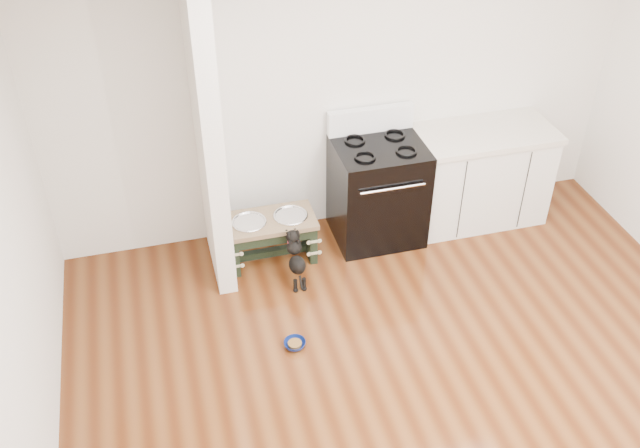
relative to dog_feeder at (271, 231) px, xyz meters
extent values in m
plane|color=#49200D|center=(0.74, -2.05, -0.30)|extent=(5.00, 5.00, 0.00)
plane|color=silver|center=(0.74, 0.45, 1.05)|extent=(5.00, 0.00, 5.00)
plane|color=white|center=(0.74, -2.05, 2.40)|extent=(5.00, 5.00, 0.00)
cube|color=silver|center=(-0.44, 0.05, 1.05)|extent=(0.15, 0.80, 2.70)
cube|color=black|center=(0.99, 0.10, 0.16)|extent=(0.76, 0.65, 0.92)
cube|color=black|center=(0.99, -0.21, 0.10)|extent=(0.58, 0.02, 0.50)
cylinder|color=silver|center=(0.99, -0.25, 0.42)|extent=(0.56, 0.02, 0.02)
cube|color=white|center=(0.99, 0.38, 0.73)|extent=(0.76, 0.08, 0.22)
torus|color=black|center=(0.81, -0.04, 0.63)|extent=(0.18, 0.18, 0.02)
torus|color=black|center=(1.17, -0.04, 0.63)|extent=(0.18, 0.18, 0.02)
torus|color=black|center=(0.81, 0.24, 0.63)|extent=(0.18, 0.18, 0.02)
torus|color=black|center=(1.17, 0.24, 0.63)|extent=(0.18, 0.18, 0.02)
cube|color=silver|center=(1.97, 0.13, 0.13)|extent=(1.20, 0.60, 0.86)
cube|color=beige|center=(1.97, 0.13, 0.59)|extent=(1.24, 0.64, 0.05)
cube|color=black|center=(1.97, -0.13, -0.25)|extent=(1.20, 0.06, 0.10)
cube|color=black|center=(-0.34, 0.01, -0.11)|extent=(0.06, 0.37, 0.38)
cube|color=black|center=(0.34, 0.01, -0.11)|extent=(0.06, 0.37, 0.38)
cube|color=black|center=(0.00, -0.16, 0.03)|extent=(0.61, 0.03, 0.09)
cube|color=black|center=(0.00, 0.01, -0.24)|extent=(0.61, 0.06, 0.06)
cube|color=brown|center=(0.00, 0.01, 0.10)|extent=(0.77, 0.41, 0.04)
cylinder|color=silver|center=(-0.18, 0.01, 0.10)|extent=(0.26, 0.26, 0.05)
cylinder|color=silver|center=(0.18, 0.01, 0.10)|extent=(0.26, 0.26, 0.05)
torus|color=silver|center=(-0.18, 0.01, 0.13)|extent=(0.30, 0.30, 0.02)
torus|color=silver|center=(0.18, 0.01, 0.13)|extent=(0.30, 0.30, 0.02)
cylinder|color=black|center=(0.10, -0.47, -0.24)|extent=(0.03, 0.03, 0.12)
cylinder|color=black|center=(0.17, -0.47, -0.24)|extent=(0.03, 0.03, 0.12)
sphere|color=black|center=(0.10, -0.48, -0.29)|extent=(0.04, 0.04, 0.04)
sphere|color=black|center=(0.17, -0.48, -0.29)|extent=(0.04, 0.04, 0.04)
ellipsoid|color=black|center=(0.14, -0.39, -0.09)|extent=(0.13, 0.31, 0.28)
sphere|color=black|center=(0.14, -0.29, 0.02)|extent=(0.13, 0.13, 0.13)
sphere|color=black|center=(0.14, -0.26, 0.10)|extent=(0.11, 0.11, 0.11)
sphere|color=black|center=(0.10, -0.18, 0.10)|extent=(0.04, 0.04, 0.04)
sphere|color=black|center=(0.17, -0.18, 0.10)|extent=(0.04, 0.04, 0.04)
cylinder|color=black|center=(0.14, -0.51, -0.18)|extent=(0.02, 0.09, 0.10)
torus|color=#E24257|center=(0.14, -0.27, 0.06)|extent=(0.10, 0.07, 0.09)
imported|color=navy|center=(-0.05, -1.08, -0.27)|extent=(0.18, 0.18, 0.05)
cylinder|color=brown|center=(-0.05, -1.08, -0.27)|extent=(0.11, 0.11, 0.02)
camera|label=1|loc=(-0.84, -4.77, 3.68)|focal=40.00mm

